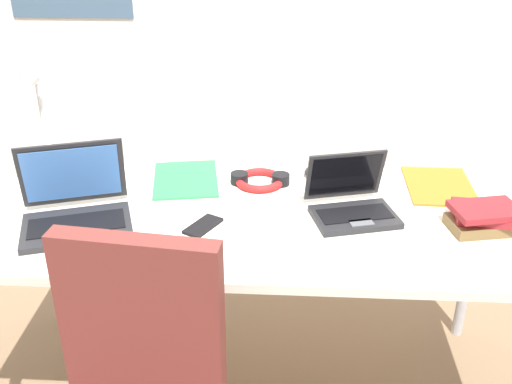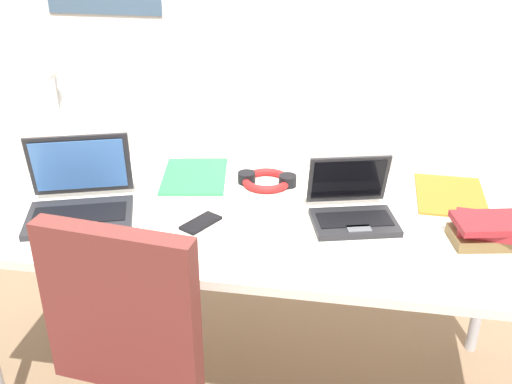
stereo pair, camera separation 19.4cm
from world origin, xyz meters
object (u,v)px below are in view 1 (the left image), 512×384
Objects in this scene: cell_phone at (203,226)px; desk_lamp at (40,123)px; headphones at (260,180)px; laptop_back_left at (75,210)px; paper_folder_front_left at (186,179)px; paper_folder_back_right at (439,186)px; laptop_near_lamp at (352,203)px; computer_mouse at (313,170)px; book_stack at (484,217)px.

desk_lamp is at bearing 178.30° from cell_phone.
headphones reaches higher than cell_phone.
paper_folder_front_left is at bearing 48.75° from laptop_back_left.
cell_phone is at bearing -30.40° from desk_lamp.
laptop_near_lamp is at bearing -146.08° from paper_folder_back_right.
laptop_back_left is 1.26m from paper_folder_back_right.
laptop_back_left reaches higher than cell_phone.
paper_folder_front_left is (-0.47, -0.08, -0.01)m from computer_mouse.
laptop_near_lamp is 2.31× the size of cell_phone.
computer_mouse is (-0.11, 0.31, -0.02)m from laptop_near_lamp.
laptop_near_lamp reaches higher than book_stack.
paper_folder_front_left is (-0.58, 0.23, -0.04)m from laptop_near_lamp.
laptop_near_lamp reaches higher than cell_phone.
paper_folder_front_left is at bearing 163.34° from book_stack.
laptop_back_left is at bearing -151.70° from cell_phone.
computer_mouse is 0.31× the size of paper_folder_front_left.
laptop_back_left is at bearing -150.43° from headphones.
laptop_near_lamp is 3.27× the size of computer_mouse.
laptop_back_left is 0.87m from computer_mouse.
book_stack is at bearing -16.66° from paper_folder_front_left.
cell_phone is 0.87m from paper_folder_back_right.
desk_lamp is at bearing 122.08° from laptop_back_left.
cell_phone is 0.64× the size of headphones.
book_stack is (0.72, -0.28, 0.03)m from headphones.
cell_phone reaches higher than paper_folder_front_left.
laptop_back_left is 0.88m from laptop_near_lamp.
computer_mouse is 0.31× the size of paper_folder_back_right.
laptop_back_left is at bearing -173.01° from laptop_near_lamp.
cell_phone is 0.58× the size of book_stack.
cell_phone is at bearing -71.85° from paper_folder_front_left.
laptop_near_lamp is at bearing 41.85° from cell_phone.
desk_lamp is 0.46m from laptop_back_left.
laptop_near_lamp reaches higher than headphones.
paper_folder_front_left is at bearing 179.81° from paper_folder_back_right.
headphones is (-0.20, -0.09, -0.00)m from computer_mouse.
desk_lamp is at bearing -146.06° from computer_mouse.
desk_lamp is 0.99× the size of laptop_back_left.
paper_folder_back_right is at bearing -0.19° from paper_folder_front_left.
paper_folder_front_left is at bearing 136.85° from cell_phone.
desk_lamp reaches higher than cell_phone.
laptop_back_left reaches higher than paper_folder_back_right.
computer_mouse is at bearing 169.79° from paper_folder_back_right.
paper_folder_back_right is at bearing 15.33° from laptop_back_left.
laptop_back_left is (0.23, -0.37, -0.15)m from desk_lamp.
laptop_back_left is 1.29× the size of laptop_near_lamp.
computer_mouse reaches higher than paper_folder_front_left.
laptop_near_lamp reaches higher than computer_mouse.
cell_phone is (0.41, -0.00, -0.04)m from laptop_back_left.
laptop_near_lamp is (0.88, 0.11, -0.01)m from laptop_back_left.
book_stack is (0.52, -0.37, 0.02)m from computer_mouse.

